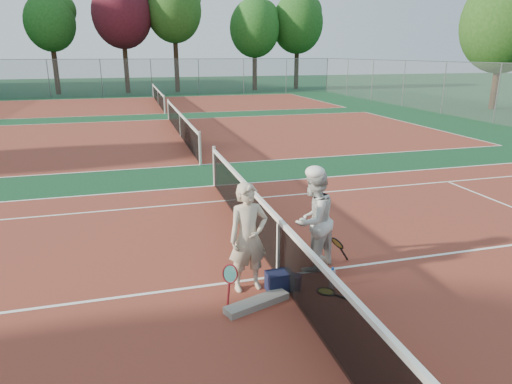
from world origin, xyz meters
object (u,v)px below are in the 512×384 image
(player_a, at_px, (248,238))
(sports_bag_navy, at_px, (279,281))
(racket_red, at_px, (230,284))
(racket_black_held, at_px, (337,251))
(player_b, at_px, (313,220))
(sports_bag_purple, at_px, (292,282))
(water_bottle, at_px, (332,279))
(racket_spare, at_px, (326,292))
(net_main, at_px, (278,248))

(player_a, relative_size, sports_bag_navy, 4.32)
(racket_red, height_order, sports_bag_navy, racket_red)
(racket_black_held, bearing_deg, sports_bag_navy, 4.82)
(player_b, xyz_separation_m, sports_bag_purple, (-0.57, -0.58, -0.74))
(player_b, relative_size, sports_bag_navy, 4.37)
(water_bottle, bearing_deg, player_a, 165.09)
(racket_black_held, bearing_deg, racket_red, -0.79)
(racket_black_held, bearing_deg, water_bottle, 39.31)
(player_b, xyz_separation_m, racket_spare, (-0.11, -0.85, -0.84))
(player_a, height_order, racket_black_held, player_a)
(net_main, relative_size, sports_bag_navy, 28.12)
(racket_red, bearing_deg, sports_bag_navy, -42.83)
(net_main, relative_size, sports_bag_purple, 40.16)
(racket_red, distance_m, water_bottle, 1.61)
(racket_black_held, xyz_separation_m, sports_bag_navy, (-1.23, -0.59, -0.10))
(player_a, xyz_separation_m, water_bottle, (1.25, -0.33, -0.69))
(racket_black_held, xyz_separation_m, water_bottle, (-0.42, -0.73, -0.10))
(racket_black_held, height_order, sports_bag_navy, racket_black_held)
(sports_bag_navy, distance_m, water_bottle, 0.83)
(net_main, height_order, racket_red, net_main)
(racket_spare, bearing_deg, player_b, -44.36)
(net_main, bearing_deg, sports_bag_navy, -105.79)
(racket_red, relative_size, racket_black_held, 1.18)
(racket_red, bearing_deg, sports_bag_purple, -44.53)
(player_a, bearing_deg, player_b, 11.15)
(player_a, distance_m, water_bottle, 1.46)
(player_a, xyz_separation_m, racket_red, (-0.36, -0.34, -0.55))
(net_main, xyz_separation_m, player_a, (-0.56, -0.24, 0.33))
(player_b, relative_size, water_bottle, 5.69)
(net_main, xyz_separation_m, racket_spare, (0.54, -0.69, -0.49))
(player_b, relative_size, racket_red, 2.89)
(racket_spare, distance_m, sports_bag_navy, 0.72)
(net_main, distance_m, player_a, 0.69)
(sports_bag_navy, bearing_deg, player_b, 37.33)
(racket_spare, bearing_deg, racket_red, 48.86)
(player_b, height_order, racket_black_held, player_b)
(player_a, bearing_deg, sports_bag_navy, -31.11)
(sports_bag_purple, bearing_deg, net_main, 101.38)
(racket_red, xyz_separation_m, water_bottle, (1.61, 0.01, -0.15))
(net_main, relative_size, water_bottle, 36.60)
(net_main, height_order, sports_bag_purple, net_main)
(water_bottle, bearing_deg, racket_red, -179.67)
(player_a, distance_m, racket_spare, 1.45)
(player_a, relative_size, player_b, 0.99)
(racket_spare, relative_size, sports_bag_purple, 2.19)
(sports_bag_navy, height_order, water_bottle, sports_bag_navy)
(player_a, height_order, sports_bag_navy, player_a)
(racket_red, xyz_separation_m, racket_spare, (1.46, -0.11, -0.28))
(sports_bag_navy, xyz_separation_m, water_bottle, (0.81, -0.14, -0.00))
(sports_bag_purple, bearing_deg, racket_black_held, 29.66)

